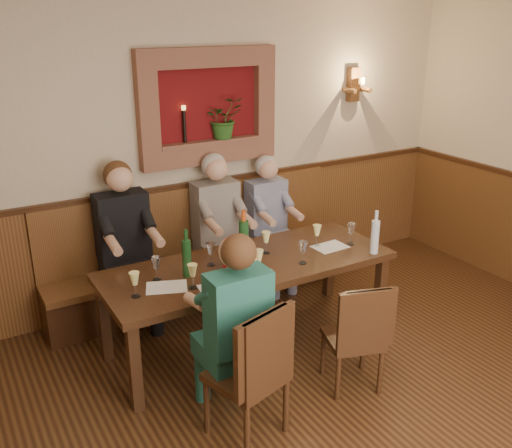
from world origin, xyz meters
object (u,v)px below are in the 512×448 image
at_px(chair_near_right, 352,356).
at_px(chair_near_left, 249,397).
at_px(wine_bottle_green_a, 244,240).
at_px(bench, 201,268).
at_px(person_bench_left, 128,260).
at_px(wine_bottle_green_b, 187,257).
at_px(person_bench_mid, 220,242).
at_px(person_chair_front, 233,344).
at_px(water_bottle, 375,236).
at_px(person_bench_right, 270,235).
at_px(dining_table, 249,271).
at_px(spittoon_bucket, 238,257).

bearing_deg(chair_near_right, chair_near_left, -157.82).
bearing_deg(wine_bottle_green_a, bench, 89.41).
bearing_deg(chair_near_left, person_bench_left, 79.57).
bearing_deg(wine_bottle_green_b, chair_near_left, -91.51).
bearing_deg(person_bench_left, wine_bottle_green_b, -75.15).
distance_m(chair_near_right, wine_bottle_green_a, 1.24).
xyz_separation_m(person_bench_mid, person_chair_front, (-0.73, -1.61, -0.02)).
relative_size(wine_bottle_green_a, water_bottle, 1.15).
bearing_deg(person_bench_right, person_chair_front, -128.50).
relative_size(dining_table, spittoon_bucket, 8.98).
height_order(bench, person_bench_left, person_bench_left).
xyz_separation_m(chair_near_left, person_bench_left, (-0.19, 1.82, 0.33)).
distance_m(person_bench_right, water_bottle, 1.28).
distance_m(chair_near_left, water_bottle, 1.80).
height_order(dining_table, bench, bench).
bearing_deg(chair_near_left, person_chair_front, 75.21).
bearing_deg(dining_table, chair_near_right, -67.43).
distance_m(person_chair_front, wine_bottle_green_b, 0.86).
relative_size(person_bench_left, wine_bottle_green_b, 3.88).
xyz_separation_m(person_bench_mid, person_bench_right, (0.56, 0.00, -0.04)).
relative_size(chair_near_right, spittoon_bucket, 3.25).
height_order(chair_near_left, person_chair_front, person_chair_front).
bearing_deg(water_bottle, person_bench_left, 145.85).
height_order(wine_bottle_green_b, water_bottle, wine_bottle_green_b).
relative_size(wine_bottle_green_b, water_bottle, 1.01).
distance_m(bench, wine_bottle_green_a, 1.07).
height_order(chair_near_left, person_bench_left, person_bench_left).
bearing_deg(person_chair_front, wine_bottle_green_a, 56.55).
distance_m(dining_table, spittoon_bucket, 0.30).
bearing_deg(chair_near_left, dining_table, 44.10).
bearing_deg(chair_near_right, bench, 119.13).
bearing_deg(bench, person_bench_left, -171.79).
xyz_separation_m(person_bench_right, wine_bottle_green_b, (-1.25, -0.82, 0.35)).
bearing_deg(water_bottle, dining_table, 160.48).
bearing_deg(wine_bottle_green_a, person_bench_mid, 77.49).
bearing_deg(chair_near_right, wine_bottle_green_a, 129.38).
bearing_deg(spittoon_bucket, water_bottle, -11.13).
xyz_separation_m(dining_table, water_bottle, (1.02, -0.36, 0.23)).
xyz_separation_m(chair_near_left, person_chair_front, (-0.01, 0.21, 0.29)).
height_order(chair_near_right, person_bench_left, person_bench_left).
height_order(person_bench_mid, person_bench_right, person_bench_mid).
height_order(bench, wine_bottle_green_b, wine_bottle_green_b).
xyz_separation_m(dining_table, spittoon_bucket, (-0.17, -0.13, 0.21)).
relative_size(chair_near_right, person_chair_front, 0.62).
relative_size(chair_near_right, person_bench_right, 0.64).
xyz_separation_m(chair_near_right, spittoon_bucket, (-0.54, 0.78, 0.63)).
bearing_deg(chair_near_left, person_bench_mid, 52.03).
xyz_separation_m(spittoon_bucket, wine_bottle_green_a, (0.16, 0.19, 0.05)).
height_order(bench, spittoon_bucket, bench).
bearing_deg(bench, person_chair_front, -108.10).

